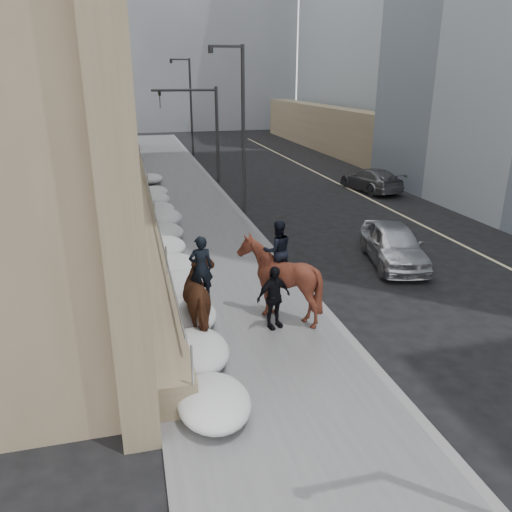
{
  "coord_description": "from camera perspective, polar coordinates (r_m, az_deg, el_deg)",
  "views": [
    {
      "loc": [
        -2.66,
        -10.41,
        6.62
      ],
      "look_at": [
        0.69,
        2.78,
        1.7
      ],
      "focal_mm": 35.0,
      "sensor_mm": 36.0,
      "label": 1
    }
  ],
  "objects": [
    {
      "name": "ground",
      "position": [
        12.62,
        0.06,
        -11.76
      ],
      "size": [
        140.0,
        140.0,
        0.0
      ],
      "primitive_type": "plane",
      "color": "black",
      "rests_on": "ground"
    },
    {
      "name": "sidewalk",
      "position": [
        21.61,
        -6.52,
        2.08
      ],
      "size": [
        5.0,
        80.0,
        0.12
      ],
      "primitive_type": "cube",
      "color": "#545457",
      "rests_on": "ground"
    },
    {
      "name": "curb",
      "position": [
        22.08,
        0.23,
        2.6
      ],
      "size": [
        0.24,
        80.0,
        0.12
      ],
      "primitive_type": "cube",
      "color": "slate",
      "rests_on": "ground"
    },
    {
      "name": "lane_line",
      "position": [
        25.17,
        17.91,
        3.67
      ],
      "size": [
        0.15,
        70.0,
        0.01
      ],
      "primitive_type": "cube",
      "color": "#BFB78C",
      "rests_on": "ground"
    },
    {
      "name": "limestone_building",
      "position": [
        30.57,
        -20.81,
        22.99
      ],
      "size": [
        6.1,
        44.0,
        18.0
      ],
      "color": "#826E55",
      "rests_on": "ground"
    },
    {
      "name": "bg_building_mid",
      "position": [
        71.11,
        -9.77,
        25.59
      ],
      "size": [
        30.0,
        12.0,
        28.0
      ],
      "primitive_type": "cube",
      "color": "slate",
      "rests_on": "ground"
    },
    {
      "name": "bg_building_far",
      "position": [
        82.55,
        -17.83,
        21.37
      ],
      "size": [
        24.0,
        12.0,
        20.0
      ],
      "primitive_type": "cube",
      "color": "gray",
      "rests_on": "ground"
    },
    {
      "name": "streetlight_mid",
      "position": [
        25.08,
        -1.85,
        15.21
      ],
      "size": [
        1.71,
        0.24,
        8.0
      ],
      "color": "#2D2D30",
      "rests_on": "ground"
    },
    {
      "name": "streetlight_far",
      "position": [
        44.79,
        -7.66,
        17.11
      ],
      "size": [
        1.71,
        0.24,
        8.0
      ],
      "color": "#2D2D30",
      "rests_on": "ground"
    },
    {
      "name": "traffic_signal",
      "position": [
        32.86,
        -6.15,
        15.21
      ],
      "size": [
        4.1,
        0.22,
        6.0
      ],
      "color": "#2D2D30",
      "rests_on": "ground"
    },
    {
      "name": "snow_bank",
      "position": [
        19.55,
        -9.9,
        1.24
      ],
      "size": [
        1.7,
        18.1,
        0.76
      ],
      "color": "silver",
      "rests_on": "sidewalk"
    },
    {
      "name": "mounted_horse_left",
      "position": [
        13.2,
        -5.96,
        -4.53
      ],
      "size": [
        1.21,
        2.43,
        2.67
      ],
      "rotation": [
        0.0,
        0.0,
        3.2
      ],
      "color": "#412213",
      "rests_on": "sidewalk"
    },
    {
      "name": "mounted_horse_right",
      "position": [
        13.94,
        2.59,
        -2.33
      ],
      "size": [
        1.98,
        2.2,
        2.82
      ],
      "rotation": [
        0.0,
        0.0,
        3.19
      ],
      "color": "#461E14",
      "rests_on": "sidewalk"
    },
    {
      "name": "pedestrian",
      "position": [
        13.48,
        2.03,
        -4.75
      ],
      "size": [
        1.12,
        0.73,
        1.77
      ],
      "primitive_type": "imported",
      "rotation": [
        0.0,
        0.0,
        0.31
      ],
      "color": "black",
      "rests_on": "sidewalk"
    },
    {
      "name": "car_silver",
      "position": [
        19.15,
        15.44,
        1.32
      ],
      "size": [
        2.73,
        4.74,
        1.52
      ],
      "primitive_type": "imported",
      "rotation": [
        0.0,
        0.0,
        -0.22
      ],
      "color": "silver",
      "rests_on": "ground"
    },
    {
      "name": "car_grey",
      "position": [
        31.41,
        13.0,
        8.5
      ],
      "size": [
        2.56,
        4.96,
        1.38
      ],
      "primitive_type": "imported",
      "rotation": [
        0.0,
        0.0,
        3.28
      ],
      "color": "#53545A",
      "rests_on": "ground"
    }
  ]
}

